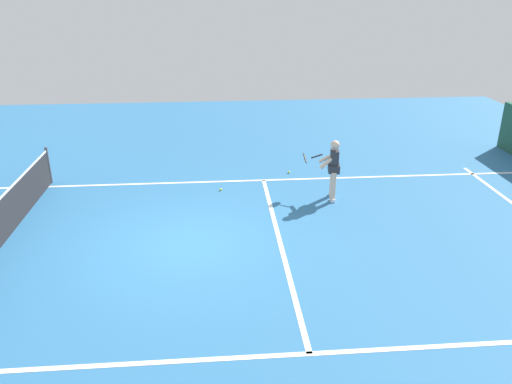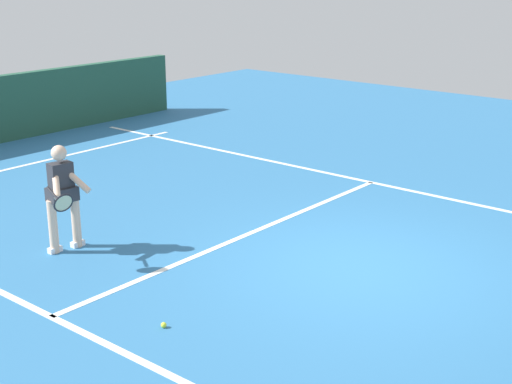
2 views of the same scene
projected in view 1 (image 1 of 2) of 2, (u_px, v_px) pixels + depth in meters
ground_plane at (186, 244)px, 10.71m from camera, size 27.55×27.55×0.00m
service_line_marking at (280, 241)px, 10.86m from camera, size 7.17×0.10×0.01m
sideline_left_marking at (175, 361)px, 7.42m from camera, size 0.10×19.19×0.01m
sideline_right_marking at (192, 182)px, 14.00m from camera, size 0.10×19.19×0.01m
tennis_player at (333, 167)px, 12.65m from camera, size 0.88×0.91×1.55m
tennis_ball_near at (289, 172)px, 14.66m from camera, size 0.07×0.07×0.07m
tennis_ball_far at (221, 190)px, 13.44m from camera, size 0.07×0.07×0.07m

